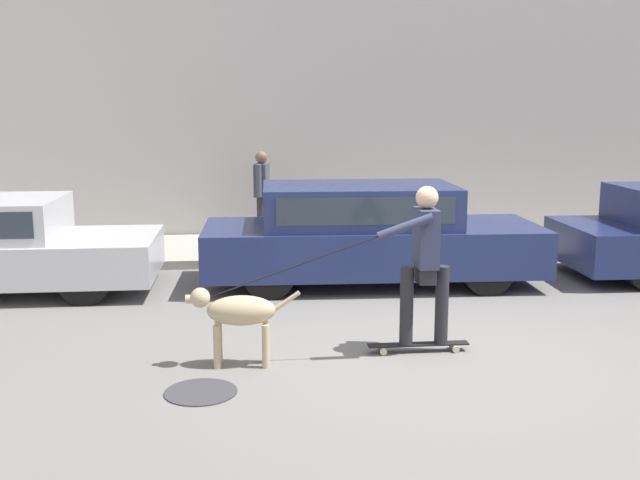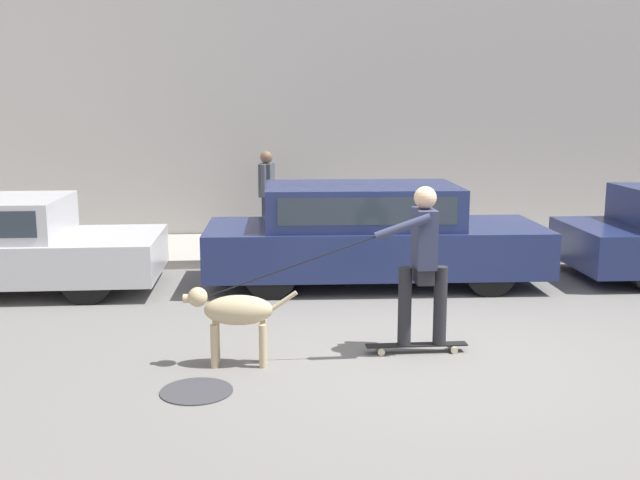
% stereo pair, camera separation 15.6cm
% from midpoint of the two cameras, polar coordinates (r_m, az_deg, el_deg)
% --- Properties ---
extents(ground_plane, '(36.00, 36.00, 0.00)m').
position_cam_midpoint_polar(ground_plane, '(7.60, 8.52, -8.67)').
color(ground_plane, slate).
extents(back_wall, '(32.00, 0.30, 5.29)m').
position_cam_midpoint_polar(back_wall, '(13.72, 2.52, 11.14)').
color(back_wall, '#B2ADA8').
rests_on(back_wall, ground_plane).
extents(sidewalk_curb, '(30.00, 2.33, 0.13)m').
position_cam_midpoint_polar(sidewalk_curb, '(12.63, 3.16, -0.57)').
color(sidewalk_curb, '#A39E93').
rests_on(sidewalk_curb, ground_plane).
extents(parked_car_1, '(4.63, 1.85, 1.37)m').
position_cam_midpoint_polar(parked_car_1, '(10.29, 4.29, 0.36)').
color(parked_car_1, black).
rests_on(parked_car_1, ground_plane).
extents(dog, '(1.08, 0.33, 0.76)m').
position_cam_midpoint_polar(dog, '(7.14, -5.90, -5.53)').
color(dog, tan).
rests_on(dog, ground_plane).
extents(skateboarder, '(2.66, 0.55, 1.68)m').
position_cam_midpoint_polar(skateboarder, '(7.43, 8.39, -1.41)').
color(skateboarder, beige).
rests_on(skateboarder, ground_plane).
extents(pedestrian_with_bag, '(0.29, 0.67, 1.54)m').
position_cam_midpoint_polar(pedestrian_with_bag, '(12.83, -3.72, 3.71)').
color(pedestrian_with_bag, '#28282D').
rests_on(pedestrian_with_bag, sidewalk_curb).
extents(manhole_cover, '(0.63, 0.63, 0.01)m').
position_cam_midpoint_polar(manhole_cover, '(6.69, -8.72, -11.31)').
color(manhole_cover, '#38383D').
rests_on(manhole_cover, ground_plane).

